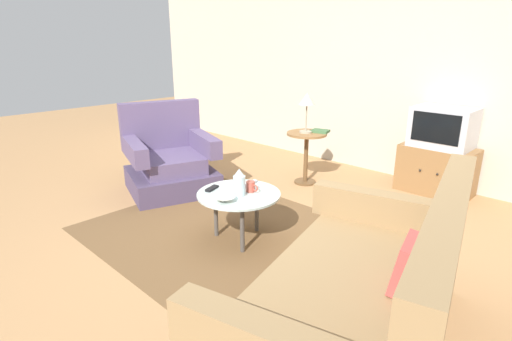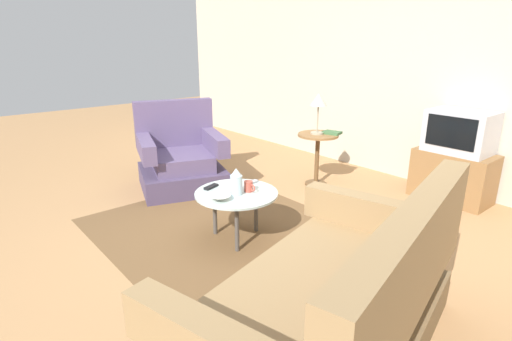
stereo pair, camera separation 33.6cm
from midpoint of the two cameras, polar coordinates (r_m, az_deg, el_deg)
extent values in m
plane|color=#AD7F51|center=(3.53, 0.73, -9.39)|extent=(16.00, 16.00, 0.00)
cube|color=#BCB29E|center=(5.18, 23.25, 13.61)|extent=(9.00, 0.12, 2.70)
cube|color=brown|center=(3.49, 0.10, -9.65)|extent=(2.62, 1.96, 0.00)
cube|color=#4B3E5C|center=(4.64, -8.37, -1.08)|extent=(1.11, 1.14, 0.24)
cube|color=#5B4C70|center=(4.57, -8.49, 1.41)|extent=(0.88, 0.83, 0.18)
cube|color=#5B4C70|center=(4.83, -9.63, 6.66)|extent=(0.43, 0.90, 0.54)
cube|color=#5B4C70|center=(4.46, -13.40, 3.24)|extent=(0.85, 0.42, 0.20)
cube|color=#5B4C70|center=(4.62, -3.96, 4.18)|extent=(0.85, 0.42, 0.20)
cube|color=brown|center=(2.39, 13.13, -21.46)|extent=(1.36, 1.87, 0.24)
cube|color=#93754C|center=(2.27, 13.52, -17.35)|extent=(1.16, 1.57, 0.18)
cube|color=#93754C|center=(2.00, 25.78, -11.93)|extent=(0.54, 1.67, 0.54)
cube|color=#93754C|center=(2.82, 19.94, -5.93)|extent=(0.99, 0.37, 0.22)
cube|color=#C64C47|center=(2.14, 21.96, -13.53)|extent=(0.22, 0.30, 0.28)
cylinder|color=#B2C6C1|center=(3.32, 0.10, -3.33)|extent=(0.69, 0.69, 0.02)
cylinder|color=#4C4742|center=(3.54, 2.72, -5.68)|extent=(0.04, 0.04, 0.40)
cylinder|color=#4C4742|center=(3.49, -3.14, -6.03)|extent=(0.04, 0.04, 0.40)
cylinder|color=#4C4742|center=(3.21, 0.29, -8.25)|extent=(0.04, 0.04, 0.40)
cylinder|color=olive|center=(4.64, 10.90, 4.96)|extent=(0.46, 0.46, 0.02)
cylinder|color=brown|center=(4.71, 10.68, 1.33)|extent=(0.05, 0.05, 0.59)
cylinder|color=brown|center=(4.80, 10.49, -1.89)|extent=(0.25, 0.25, 0.02)
cube|color=olive|center=(4.78, 28.00, -0.72)|extent=(0.77, 0.43, 0.52)
sphere|color=black|center=(4.60, 25.92, -0.74)|extent=(0.02, 0.02, 0.02)
sphere|color=black|center=(4.53, 28.01, -1.30)|extent=(0.02, 0.02, 0.02)
cube|color=#B7B7BC|center=(4.68, 28.93, 4.84)|extent=(0.61, 0.44, 0.43)
cube|color=black|center=(4.47, 27.92, 4.81)|extent=(0.48, 0.01, 0.31)
cylinder|color=#9E937A|center=(4.63, 10.74, 5.23)|extent=(0.15, 0.15, 0.02)
cylinder|color=#9E937A|center=(4.60, 10.86, 7.19)|extent=(0.02, 0.02, 0.30)
cone|color=beige|center=(4.56, 11.02, 9.86)|extent=(0.19, 0.19, 0.13)
cylinder|color=silver|center=(3.25, 0.13, -2.12)|extent=(0.10, 0.10, 0.16)
cone|color=silver|center=(3.21, 0.13, -0.25)|extent=(0.09, 0.09, 0.06)
cylinder|color=#B74C3D|center=(3.33, 1.80, -2.30)|extent=(0.07, 0.07, 0.09)
torus|color=#B74C3D|center=(3.29, 2.41, -2.55)|extent=(0.06, 0.01, 0.06)
cone|color=silver|center=(3.16, -2.13, -3.95)|extent=(0.17, 0.17, 0.04)
cube|color=black|center=(3.42, -3.62, -2.37)|extent=(0.09, 0.15, 0.02)
cube|color=#B2B2B7|center=(3.51, 2.04, -1.82)|extent=(0.07, 0.16, 0.02)
cube|color=#3D663D|center=(4.67, 12.81, 5.25)|extent=(0.22, 0.19, 0.03)
camera|label=1|loc=(0.17, -87.23, 0.90)|focal=28.13mm
camera|label=2|loc=(0.17, 92.77, -0.90)|focal=28.13mm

